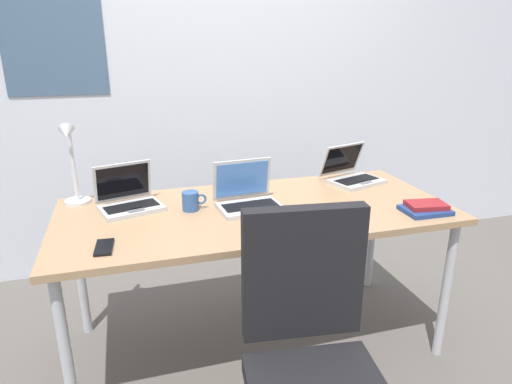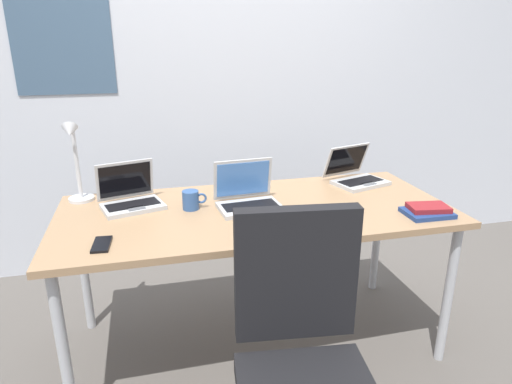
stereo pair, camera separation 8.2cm
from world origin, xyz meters
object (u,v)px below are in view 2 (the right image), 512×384
(desk_lamp, at_px, (76,163))
(computer_mouse, at_px, (348,208))
(laptop_back_left, at_px, (131,198))
(laptop_far_corner, at_px, (248,198))
(cell_phone, at_px, (102,244))
(coffee_mug, at_px, (191,200))
(book_stack, at_px, (428,211))
(laptop_front_right, at_px, (356,175))

(desk_lamp, xyz_separation_m, computer_mouse, (1.20, -0.42, -0.18))
(laptop_back_left, bearing_deg, computer_mouse, -17.71)
(laptop_far_corner, bearing_deg, desk_lamp, 161.87)
(laptop_back_left, relative_size, cell_phone, 2.34)
(coffee_mug, bearing_deg, laptop_far_corner, -8.42)
(desk_lamp, relative_size, computer_mouse, 4.17)
(laptop_back_left, distance_m, coffee_mug, 0.29)
(laptop_far_corner, height_order, book_stack, laptop_far_corner)
(laptop_front_right, distance_m, computer_mouse, 0.45)
(desk_lamp, relative_size, laptop_far_corner, 1.33)
(computer_mouse, bearing_deg, cell_phone, 160.55)
(laptop_back_left, relative_size, book_stack, 1.55)
(desk_lamp, xyz_separation_m, book_stack, (1.53, -0.54, -0.18))
(book_stack, xyz_separation_m, coffee_mug, (-1.02, 0.33, 0.03))
(laptop_front_right, relative_size, coffee_mug, 2.98)
(desk_lamp, bearing_deg, cell_phone, -75.64)
(computer_mouse, bearing_deg, book_stack, -44.90)
(desk_lamp, xyz_separation_m, laptop_front_right, (1.42, -0.03, -0.16))
(desk_lamp, bearing_deg, laptop_front_right, -1.19)
(laptop_far_corner, relative_size, computer_mouse, 3.14)
(laptop_front_right, relative_size, laptop_back_left, 1.06)
(cell_phone, xyz_separation_m, book_stack, (1.39, -0.02, 0.01))
(coffee_mug, bearing_deg, desk_lamp, 157.26)
(desk_lamp, distance_m, laptop_back_left, 0.30)
(computer_mouse, distance_m, coffee_mug, 0.72)
(laptop_far_corner, distance_m, coffee_mug, 0.26)
(desk_lamp, xyz_separation_m, laptop_far_corner, (0.77, -0.25, -0.15))
(desk_lamp, bearing_deg, laptop_back_left, -25.23)
(desk_lamp, height_order, laptop_back_left, desk_lamp)
(laptop_back_left, distance_m, computer_mouse, 1.01)
(book_stack, distance_m, coffee_mug, 1.07)
(book_stack, bearing_deg, laptop_back_left, 161.68)
(laptop_far_corner, height_order, cell_phone, laptop_far_corner)
(laptop_front_right, distance_m, book_stack, 0.52)
(laptop_far_corner, height_order, laptop_front_right, laptop_far_corner)
(desk_lamp, height_order, laptop_front_right, desk_lamp)
(desk_lamp, bearing_deg, coffee_mug, -22.74)
(laptop_back_left, height_order, computer_mouse, laptop_back_left)
(laptop_back_left, bearing_deg, laptop_far_corner, -14.77)
(book_stack, bearing_deg, computer_mouse, 159.92)
(cell_phone, bearing_deg, desk_lamp, 108.63)
(desk_lamp, bearing_deg, laptop_far_corner, -18.13)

